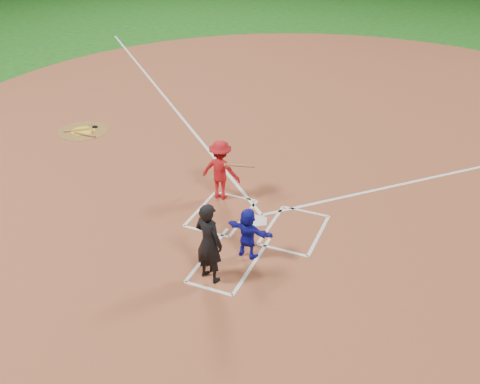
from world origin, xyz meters
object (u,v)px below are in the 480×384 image
at_px(on_deck_circle, 83,131).
at_px(umpire, 209,243).
at_px(catcher, 248,233).
at_px(batter_at_plate, 221,170).
at_px(home_plate, 257,221).

distance_m(on_deck_circle, umpire, 9.22).
distance_m(catcher, batter_at_plate, 2.71).
bearing_deg(batter_at_plate, home_plate, -28.97).
distance_m(home_plate, batter_at_plate, 1.72).
distance_m(home_plate, catcher, 1.57).
height_order(catcher, umpire, umpire).
bearing_deg(catcher, batter_at_plate, -44.81).
distance_m(on_deck_circle, catcher, 9.00).
bearing_deg(on_deck_circle, catcher, -28.93).
height_order(catcher, batter_at_plate, batter_at_plate).
height_order(on_deck_circle, umpire, umpire).
xyz_separation_m(on_deck_circle, catcher, (7.86, -4.34, 0.61)).
relative_size(catcher, umpire, 0.66).
bearing_deg(catcher, home_plate, -69.65).
bearing_deg(umpire, batter_at_plate, -53.85).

